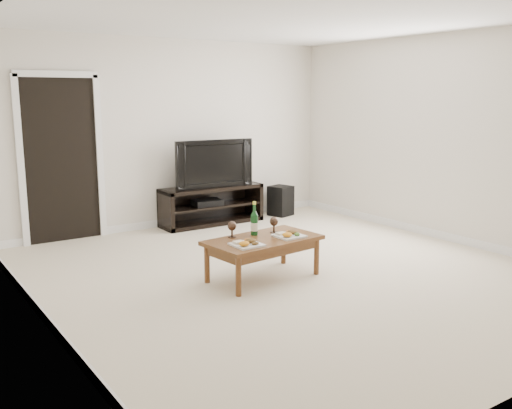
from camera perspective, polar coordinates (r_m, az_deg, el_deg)
The scene contains 14 objects.
floor at distance 6.04m, azimuth 3.55°, elevation -6.86°, with size 5.50×5.50×0.00m, color beige.
back_wall at distance 8.14m, azimuth -8.46°, elevation 6.99°, with size 5.00×0.04×2.60m, color silver.
ceiling at distance 5.80m, azimuth 3.87°, elevation 18.59°, with size 5.00×5.50×0.04m, color white.
doorway at distance 7.58m, azimuth -18.90°, elevation 4.15°, with size 0.90×0.02×2.05m, color black.
media_console at distance 8.25m, azimuth -4.45°, elevation -0.06°, with size 1.51×0.45×0.55m, color black.
television at distance 8.15m, azimuth -4.52°, elevation 4.17°, with size 1.17×0.15×0.67m, color black.
av_receiver at distance 8.19m, azimuth -4.91°, elevation 0.21°, with size 0.40×0.30×0.08m, color black.
subwoofer at distance 8.82m, azimuth 2.47°, elevation 0.38°, with size 0.31×0.31×0.46m, color black.
coffee_table at distance 5.81m, azimuth 0.71°, elevation -5.41°, with size 1.15×0.63×0.42m, color brown.
plate_left at distance 5.47m, azimuth -0.93°, elevation -3.79°, with size 0.27×0.27×0.07m, color white.
plate_right at distance 5.82m, azimuth 3.32°, elevation -2.91°, with size 0.27×0.27×0.07m, color white.
wine_bottle at distance 5.85m, azimuth -0.17°, elevation -1.39°, with size 0.07×0.07×0.35m, color #103D17.
goblet_left at distance 5.77m, azimuth -2.42°, elevation -2.49°, with size 0.09×0.09×0.17m, color #35261D, non-canonical shape.
goblet_right at distance 5.97m, azimuth 1.81°, elevation -2.03°, with size 0.09×0.09×0.17m, color #35261D, non-canonical shape.
Camera 1 is at (-3.54, -4.54, 1.85)m, focal length 40.00 mm.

